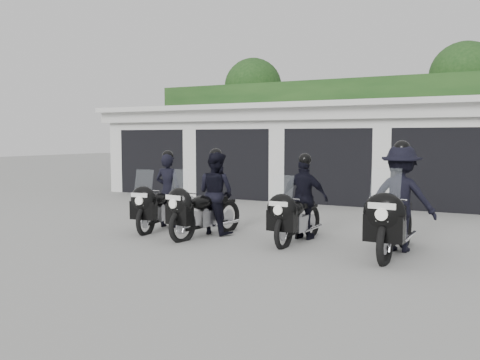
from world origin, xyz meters
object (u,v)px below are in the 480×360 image
at_px(police_bike_a, 162,197).
at_px(police_bike_b, 210,198).
at_px(police_bike_c, 301,203).
at_px(police_bike_d, 398,204).

distance_m(police_bike_a, police_bike_b, 1.26).
height_order(police_bike_c, police_bike_d, police_bike_d).
distance_m(police_bike_c, police_bike_d, 1.83).
bearing_deg(police_bike_d, police_bike_c, 175.14).
bearing_deg(police_bike_c, police_bike_b, -166.58).
bearing_deg(police_bike_c, police_bike_d, -3.66).
height_order(police_bike_b, police_bike_d, police_bike_d).
distance_m(police_bike_a, police_bike_c, 3.05).
bearing_deg(police_bike_a, police_bike_b, -11.39).
relative_size(police_bike_a, police_bike_b, 0.97).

